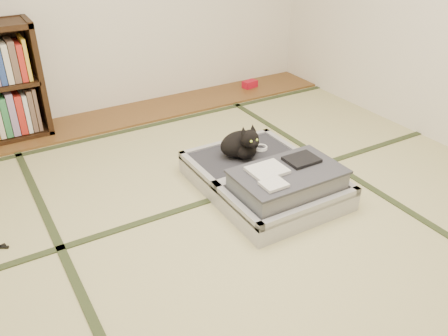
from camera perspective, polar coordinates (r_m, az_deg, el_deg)
floor at (r=2.86m, az=2.72°, el=-7.61°), size 4.50×4.50×0.00m
wood_strip at (r=4.44m, az=-11.51°, el=6.24°), size 4.00×0.50×0.02m
red_item at (r=5.01m, az=3.13°, el=10.05°), size 0.16×0.12×0.07m
tatami_borders at (r=3.21m, az=-2.08°, el=-2.95°), size 4.00×4.50×0.01m
suitcase at (r=3.16m, az=5.26°, el=-1.39°), size 0.77×1.03×0.30m
cat at (r=3.29m, az=2.20°, el=2.91°), size 0.34×0.34×0.28m
cable_coil at (r=3.45m, az=4.42°, el=2.44°), size 0.11×0.11×0.03m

